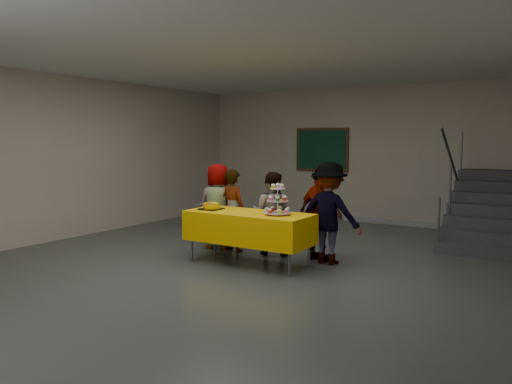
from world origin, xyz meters
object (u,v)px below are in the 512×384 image
bear_cake (211,206)px  schoolchild_e (329,213)px  bake_table (249,227)px  staircase (492,215)px  schoolchild_a (218,206)px  schoolchild_b (233,210)px  noticeboard (322,150)px  schoolchild_c (271,213)px  schoolchild_d (321,214)px  cupcake_stand (278,203)px

bear_cake → schoolchild_e: 1.78m
bake_table → staircase: bearing=53.0°
schoolchild_a → schoolchild_b: (0.37, -0.07, -0.04)m
staircase → bear_cake: bearing=-132.4°
bake_table → schoolchild_b: size_ratio=1.39×
noticeboard → bake_table: bearing=-78.2°
schoolchild_c → schoolchild_a: bearing=-11.9°
schoolchild_a → schoolchild_d: schoolchild_a is taller
schoolchild_d → schoolchild_c: bearing=21.8°
bake_table → schoolchild_a: schoolchild_a is taller
schoolchild_c → schoolchild_d: bearing=168.8°
cupcake_stand → schoolchild_d: bearing=67.2°
noticeboard → schoolchild_e: bearing=-63.5°
bear_cake → staircase: staircase is taller
bear_cake → schoolchild_c: size_ratio=0.27×
schoolchild_a → schoolchild_b: size_ratio=1.06×
schoolchild_c → cupcake_stand: bearing=111.7°
schoolchild_e → noticeboard: 4.39m
bear_cake → schoolchild_b: schoolchild_b is taller
cupcake_stand → staircase: size_ratio=0.19×
schoolchild_a → noticeboard: bearing=-107.2°
schoolchild_a → schoolchild_c: size_ratio=1.08×
bear_cake → staircase: size_ratio=0.15×
schoolchild_b → schoolchild_c: schoolchild_b is taller
schoolchild_b → schoolchild_d: size_ratio=0.95×
schoolchild_b → bear_cake: bearing=104.4°
bear_cake → noticeboard: size_ratio=0.28×
bear_cake → schoolchild_d: 1.66m
schoolchild_a → noticeboard: (0.10, 3.87, 0.89)m
schoolchild_c → bake_table: bearing=78.1°
noticeboard → schoolchild_c: bearing=-76.5°
schoolchild_b → schoolchild_d: 1.49m
staircase → schoolchild_d: bearing=-124.1°
staircase → schoolchild_c: bearing=-133.3°
bear_cake → staircase: (3.43, 3.75, -0.34)m
schoolchild_d → staircase: size_ratio=0.59×
bake_table → noticeboard: size_ratio=1.45×
schoolchild_a → bake_table: bearing=132.3°
bear_cake → schoolchild_b: size_ratio=0.27×
bear_cake → schoolchild_e: bearing=24.4°
cupcake_stand → schoolchild_e: schoolchild_e is taller
noticeboard → cupcake_stand: bearing=-72.5°
cupcake_stand → schoolchild_d: 0.85m
cupcake_stand → schoolchild_b: size_ratio=0.33×
staircase → noticeboard: size_ratio=1.85×
schoolchild_e → noticeboard: bearing=-63.0°
cupcake_stand → bear_cake: size_ratio=1.24×
bake_table → schoolchild_e: size_ratio=1.25×
schoolchild_e → noticeboard: (-1.92, 3.86, 0.85)m
schoolchild_c → schoolchild_e: size_ratio=0.88×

